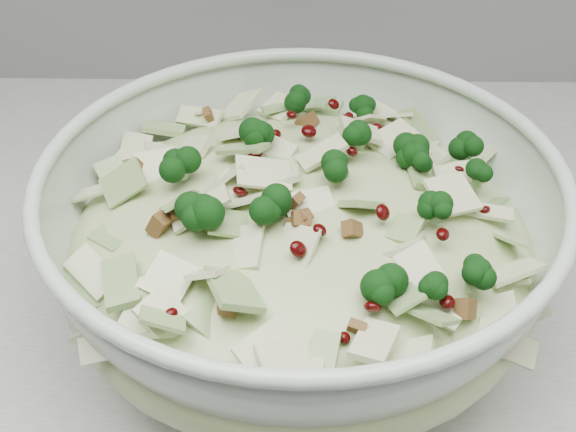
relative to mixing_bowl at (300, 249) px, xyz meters
name	(u,v)px	position (x,y,z in m)	size (l,w,h in m)	color
mixing_bowl	(300,249)	(0.00, 0.00, 0.00)	(0.35, 0.35, 0.14)	#B6C9B7
salad	(301,223)	(0.00, 0.00, 0.02)	(0.38, 0.38, 0.14)	#B4C184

